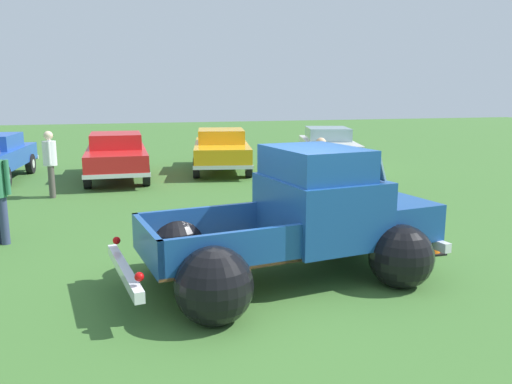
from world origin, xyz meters
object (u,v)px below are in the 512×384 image
(show_car_3, at_px, (328,146))
(spectator_0, at_px, (320,173))
(show_car_2, at_px, (221,148))
(show_car_1, at_px, (116,154))
(lane_cone_0, at_px, (433,236))
(vintage_pickup_truck, at_px, (304,226))
(spectator_1, at_px, (50,160))
(lane_cone_1, at_px, (262,214))

(show_car_3, distance_m, spectator_0, 7.89)
(show_car_2, relative_size, show_car_3, 1.02)
(show_car_1, xyz_separation_m, spectator_0, (4.10, -6.59, 0.22))
(lane_cone_0, bearing_deg, show_car_3, 75.83)
(vintage_pickup_truck, bearing_deg, show_car_2, 76.37)
(vintage_pickup_truck, distance_m, spectator_1, 8.36)
(lane_cone_1, bearing_deg, show_car_1, 110.28)
(show_car_2, xyz_separation_m, spectator_0, (0.56, -7.32, 0.22))
(vintage_pickup_truck, xyz_separation_m, spectator_0, (1.63, 3.21, 0.25))
(show_car_2, xyz_separation_m, spectator_1, (-5.24, -3.30, 0.20))
(show_car_1, height_order, show_car_2, same)
(show_car_2, distance_m, show_car_3, 3.94)
(show_car_1, bearing_deg, show_car_3, 95.43)
(spectator_0, bearing_deg, show_car_3, 134.09)
(show_car_3, distance_m, lane_cone_1, 9.09)
(spectator_1, bearing_deg, vintage_pickup_truck, -62.30)
(vintage_pickup_truck, bearing_deg, show_car_3, 56.33)
(vintage_pickup_truck, height_order, spectator_0, vintage_pickup_truck)
(show_car_2, bearing_deg, vintage_pickup_truck, 5.21)
(show_car_3, bearing_deg, show_car_1, -70.04)
(show_car_1, height_order, spectator_0, spectator_0)
(show_car_3, xyz_separation_m, lane_cone_1, (-4.84, -7.68, -0.47))
(show_car_1, bearing_deg, spectator_1, -32.19)
(vintage_pickup_truck, relative_size, lane_cone_0, 7.66)
(vintage_pickup_truck, relative_size, lane_cone_1, 7.66)
(show_car_2, relative_size, lane_cone_0, 7.88)
(vintage_pickup_truck, bearing_deg, lane_cone_0, 0.79)
(show_car_3, xyz_separation_m, spectator_0, (-3.38, -7.13, 0.22))
(vintage_pickup_truck, relative_size, spectator_1, 2.79)
(show_car_2, bearing_deg, spectator_1, -46.78)
(vintage_pickup_truck, bearing_deg, show_car_1, 96.31)
(show_car_2, distance_m, spectator_0, 7.35)
(lane_cone_0, bearing_deg, vintage_pickup_truck, -171.36)
(show_car_3, xyz_separation_m, spectator_1, (-9.18, -3.11, 0.21))
(show_car_1, xyz_separation_m, lane_cone_0, (4.96, -9.42, -0.47))
(vintage_pickup_truck, xyz_separation_m, lane_cone_0, (2.49, 0.38, -0.45))
(show_car_2, xyz_separation_m, lane_cone_0, (1.42, -10.16, -0.47))
(spectator_1, xyz_separation_m, lane_cone_0, (6.66, -6.86, -0.68))
(show_car_1, bearing_deg, lane_cone_0, 29.06)
(vintage_pickup_truck, distance_m, lane_cone_1, 2.70)
(show_car_2, bearing_deg, spectator_0, 15.38)
(show_car_3, bearing_deg, lane_cone_1, -16.39)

